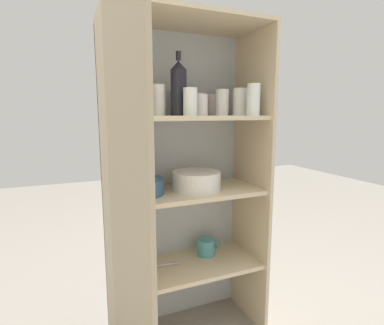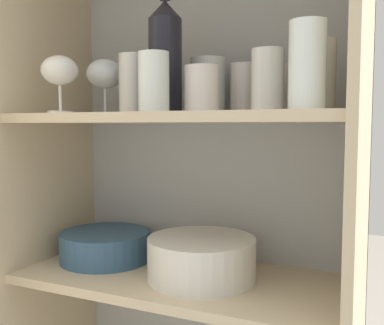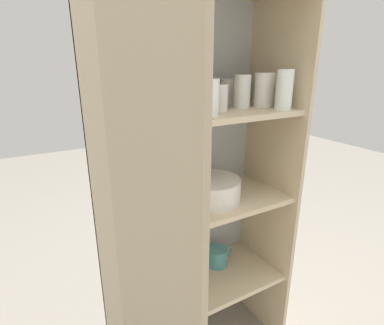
# 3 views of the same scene
# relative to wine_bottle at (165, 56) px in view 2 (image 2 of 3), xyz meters

# --- Properties ---
(cupboard_back_panel) EXTENTS (0.74, 0.02, 1.50)m
(cupboard_back_panel) POSITION_rel_wine_bottle_xyz_m (0.04, 0.17, -0.47)
(cupboard_back_panel) COLOR #B2B7BC
(cupboard_back_panel) RESTS_ON ground_plane
(cupboard_side_left) EXTENTS (0.02, 0.36, 1.50)m
(cupboard_side_left) POSITION_rel_wine_bottle_xyz_m (-0.32, 0.00, -0.47)
(cupboard_side_left) COLOR #CCB793
(cupboard_side_left) RESTS_ON ground_plane
(cupboard_side_right) EXTENTS (0.02, 0.36, 1.50)m
(cupboard_side_right) POSITION_rel_wine_bottle_xyz_m (0.40, 0.00, -0.47)
(cupboard_side_right) COLOR #CCB793
(cupboard_side_right) RESTS_ON ground_plane
(shelf_board_middle) EXTENTS (0.71, 0.32, 0.02)m
(shelf_board_middle) POSITION_rel_wine_bottle_xyz_m (0.04, 0.00, -0.49)
(shelf_board_middle) COLOR beige
(shelf_board_upper) EXTENTS (0.71, 0.32, 0.02)m
(shelf_board_upper) POSITION_rel_wine_bottle_xyz_m (0.04, 0.00, -0.13)
(shelf_board_upper) COLOR beige
(tumbler_glass_0) EXTENTS (0.07, 0.07, 0.09)m
(tumbler_glass_0) POSITION_rel_wine_bottle_xyz_m (0.09, -0.02, -0.07)
(tumbler_glass_0) COLOR silver
(tumbler_glass_0) RESTS_ON shelf_board_upper
(tumbler_glass_1) EXTENTS (0.06, 0.06, 0.12)m
(tumbler_glass_1) POSITION_rel_wine_bottle_xyz_m (0.22, 0.01, -0.06)
(tumbler_glass_1) COLOR white
(tumbler_glass_1) RESTS_ON shelf_board_upper
(tumbler_glass_2) EXTENTS (0.06, 0.06, 0.13)m
(tumbler_glass_2) POSITION_rel_wine_bottle_xyz_m (-0.09, 0.01, -0.05)
(tumbler_glass_2) COLOR white
(tumbler_glass_2) RESTS_ON shelf_board_upper
(tumbler_glass_3) EXTENTS (0.06, 0.06, 0.11)m
(tumbler_glass_3) POSITION_rel_wine_bottle_xyz_m (0.15, 0.10, -0.07)
(tumbler_glass_3) COLOR silver
(tumbler_glass_3) RESTS_ON shelf_board_upper
(tumbler_glass_4) EXTENTS (0.08, 0.08, 0.13)m
(tumbler_glass_4) POSITION_rel_wine_bottle_xyz_m (0.32, -0.01, -0.06)
(tumbler_glass_4) COLOR white
(tumbler_glass_4) RESTS_ON shelf_board_upper
(tumbler_glass_5) EXTENTS (0.06, 0.06, 0.14)m
(tumbler_glass_5) POSITION_rel_wine_bottle_xyz_m (0.32, -0.11, -0.05)
(tumbler_glass_5) COLOR white
(tumbler_glass_5) RESTS_ON shelf_board_upper
(tumbler_glass_6) EXTENTS (0.07, 0.07, 0.10)m
(tumbler_glass_6) POSITION_rel_wine_bottle_xyz_m (0.23, 0.10, -0.07)
(tumbler_glass_6) COLOR silver
(tumbler_glass_6) RESTS_ON shelf_board_upper
(tumbler_glass_7) EXTENTS (0.06, 0.06, 0.12)m
(tumbler_glass_7) POSITION_rel_wine_bottle_xyz_m (0.02, -0.09, -0.06)
(tumbler_glass_7) COLOR white
(tumbler_glass_7) RESTS_ON shelf_board_upper
(tumbler_glass_8) EXTENTS (0.08, 0.08, 0.13)m
(tumbler_glass_8) POSITION_rel_wine_bottle_xyz_m (0.06, 0.09, -0.06)
(tumbler_glass_8) COLOR white
(tumbler_glass_8) RESTS_ON shelf_board_upper
(wine_glass_0) EXTENTS (0.08, 0.08, 0.13)m
(wine_glass_0) POSITION_rel_wine_bottle_xyz_m (-0.21, -0.09, -0.03)
(wine_glass_0) COLOR white
(wine_glass_0) RESTS_ON shelf_board_upper
(wine_glass_1) EXTENTS (0.09, 0.09, 0.14)m
(wine_glass_1) POSITION_rel_wine_bottle_xyz_m (-0.19, 0.05, -0.03)
(wine_glass_1) COLOR white
(wine_glass_1) RESTS_ON shelf_board_upper
(wine_bottle) EXTENTS (0.07, 0.07, 0.28)m
(wine_bottle) POSITION_rel_wine_bottle_xyz_m (0.00, 0.00, 0.00)
(wine_bottle) COLOR black
(wine_bottle) RESTS_ON shelf_board_upper
(plate_stack_white) EXTENTS (0.23, 0.23, 0.09)m
(plate_stack_white) POSITION_rel_wine_bottle_xyz_m (0.09, -0.00, -0.43)
(plate_stack_white) COLOR silver
(plate_stack_white) RESTS_ON shelf_board_middle
(mixing_bowl_large) EXTENTS (0.22, 0.22, 0.07)m
(mixing_bowl_large) POSITION_rel_wine_bottle_xyz_m (-0.18, 0.02, -0.44)
(mixing_bowl_large) COLOR #33567A
(mixing_bowl_large) RESTS_ON shelf_board_middle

